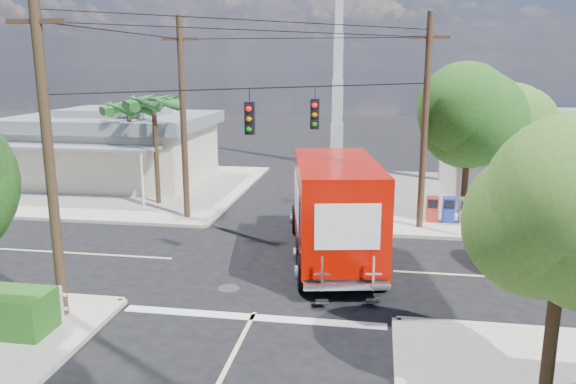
# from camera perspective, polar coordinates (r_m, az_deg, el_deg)

# --- Properties ---
(ground) EXTENTS (120.00, 120.00, 0.00)m
(ground) POSITION_cam_1_polar(r_m,az_deg,el_deg) (20.10, -0.92, -7.39)
(ground) COLOR black
(ground) RESTS_ON ground
(sidewalk_ne) EXTENTS (14.12, 14.12, 0.14)m
(sidewalk_ne) POSITION_cam_1_polar(r_m,az_deg,el_deg) (31.16, 22.97, -0.93)
(sidewalk_ne) COLOR gray
(sidewalk_ne) RESTS_ON ground
(sidewalk_nw) EXTENTS (14.12, 14.12, 0.14)m
(sidewalk_nw) POSITION_cam_1_polar(r_m,az_deg,el_deg) (33.40, -16.21, 0.46)
(sidewalk_nw) COLOR gray
(sidewalk_nw) RESTS_ON ground
(road_markings) EXTENTS (32.00, 32.00, 0.01)m
(road_markings) POSITION_cam_1_polar(r_m,az_deg,el_deg) (18.75, -1.72, -8.91)
(road_markings) COLOR beige
(road_markings) RESTS_ON ground
(building_ne) EXTENTS (11.80, 10.20, 4.50)m
(building_ne) POSITION_cam_1_polar(r_m,az_deg,el_deg) (32.21, 25.67, 3.32)
(building_ne) COLOR beige
(building_ne) RESTS_ON sidewalk_ne
(building_nw) EXTENTS (10.80, 10.20, 4.30)m
(building_nw) POSITION_cam_1_polar(r_m,az_deg,el_deg) (34.92, -16.99, 4.52)
(building_nw) COLOR beige
(building_nw) RESTS_ON sidewalk_nw
(radio_tower) EXTENTS (0.80, 0.80, 17.00)m
(radio_tower) POSITION_cam_1_polar(r_m,az_deg,el_deg) (38.68, 5.09, 10.88)
(radio_tower) COLOR silver
(radio_tower) RESTS_ON ground
(tree_ne_front) EXTENTS (4.21, 4.14, 6.66)m
(tree_ne_front) POSITION_cam_1_polar(r_m,az_deg,el_deg) (25.71, 18.00, 7.36)
(tree_ne_front) COLOR #422D1C
(tree_ne_front) RESTS_ON sidewalk_ne
(tree_ne_back) EXTENTS (3.77, 3.66, 5.82)m
(tree_ne_back) POSITION_cam_1_polar(r_m,az_deg,el_deg) (28.40, 22.48, 6.30)
(tree_ne_back) COLOR #422D1C
(tree_ne_back) RESTS_ON sidewalk_ne
(tree_se) EXTENTS (3.67, 3.54, 5.62)m
(tree_se) POSITION_cam_1_polar(r_m,az_deg,el_deg) (12.25, 26.40, -2.29)
(tree_se) COLOR #422D1C
(tree_se) RESTS_ON sidewalk_se
(palm_nw_front) EXTENTS (3.01, 3.08, 5.59)m
(palm_nw_front) POSITION_cam_1_polar(r_m,az_deg,el_deg) (28.28, -13.50, 8.64)
(palm_nw_front) COLOR #422D1C
(palm_nw_front) RESTS_ON sidewalk_nw
(palm_nw_back) EXTENTS (3.01, 3.08, 5.19)m
(palm_nw_back) POSITION_cam_1_polar(r_m,az_deg,el_deg) (30.48, -15.89, 8.09)
(palm_nw_back) COLOR #422D1C
(palm_nw_back) RESTS_ON sidewalk_nw
(utility_poles) EXTENTS (12.00, 10.68, 9.00)m
(utility_poles) POSITION_cam_1_polar(r_m,az_deg,el_deg) (20.88, -4.50, 6.55)
(utility_poles) COLOR #473321
(utility_poles) RESTS_ON ground
(vending_boxes) EXTENTS (1.90, 0.50, 1.10)m
(vending_boxes) POSITION_cam_1_polar(r_m,az_deg,el_deg) (25.74, 15.99, -1.73)
(vending_boxes) COLOR red
(vending_boxes) RESTS_ON sidewalk_ne
(delivery_truck) EXTENTS (4.09, 8.96, 3.74)m
(delivery_truck) POSITION_cam_1_polar(r_m,az_deg,el_deg) (20.24, 4.67, -1.64)
(delivery_truck) COLOR black
(delivery_truck) RESTS_ON ground
(parked_car) EXTENTS (6.18, 3.98, 1.58)m
(parked_car) POSITION_cam_1_polar(r_m,az_deg,el_deg) (22.01, 25.96, -4.75)
(parked_car) COLOR silver
(parked_car) RESTS_ON ground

